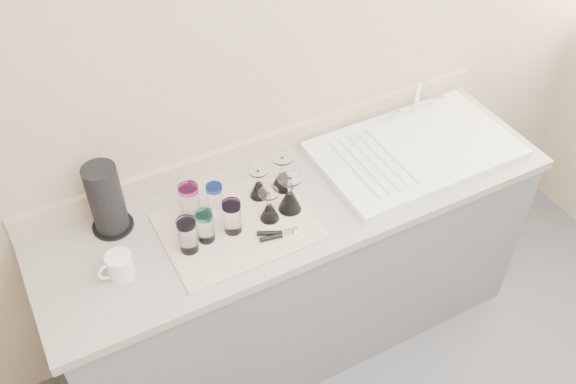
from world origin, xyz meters
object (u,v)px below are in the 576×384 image
tumbler_lavender (232,217)px  white_mug (119,266)px  tumbler_cyan (190,202)px  tumbler_purple (215,198)px  goblet_front_left (269,209)px  sink_unit (415,149)px  goblet_back_left (259,187)px  goblet_front_right (290,198)px  tumbler_blue (205,226)px  paper_towel_roll (106,200)px  tumbler_magenta (188,235)px  can_opener (278,234)px  goblet_back_right (282,177)px

tumbler_lavender → white_mug: 0.43m
tumbler_cyan → tumbler_purple: bearing=-8.4°
tumbler_cyan → white_mug: tumbler_cyan is taller
goblet_front_left → tumbler_purple: bearing=140.8°
sink_unit → goblet_back_left: (-0.69, 0.07, 0.03)m
tumbler_lavender → goblet_front_right: goblet_front_right is taller
sink_unit → tumbler_blue: 0.96m
goblet_front_left → goblet_front_right: goblet_front_right is taller
tumbler_lavender → paper_towel_roll: size_ratio=0.48×
tumbler_magenta → sink_unit: bearing=3.4°
can_opener → paper_towel_roll: size_ratio=0.50×
tumbler_cyan → tumbler_blue: 0.13m
goblet_back_left → goblet_front_right: goblet_front_right is taller
tumbler_magenta → can_opener: size_ratio=0.98×
tumbler_blue → can_opener: bearing=-25.2°
tumbler_lavender → can_opener: tumbler_lavender is taller
goblet_front_left → paper_towel_roll: paper_towel_roll is taller
tumbler_blue → paper_towel_roll: paper_towel_roll is taller
paper_towel_roll → tumbler_cyan: bearing=-19.1°
tumbler_lavender → white_mug: bearing=-179.5°
tumbler_cyan → tumbler_blue: tumbler_cyan is taller
can_opener → goblet_back_left: bearing=81.4°
goblet_back_left → white_mug: goblet_back_left is taller
can_opener → white_mug: 0.56m
goblet_back_left → tumbler_magenta: bearing=-159.1°
tumbler_cyan → tumbler_lavender: tumbler_cyan is taller
tumbler_cyan → goblet_front_right: 0.37m
tumbler_lavender → can_opener: bearing=-38.6°
tumbler_blue → goblet_front_left: goblet_front_left is taller
tumbler_magenta → white_mug: (-0.25, 0.01, -0.03)m
can_opener → paper_towel_roll: paper_towel_roll is taller
tumbler_cyan → tumbler_magenta: tumbler_cyan is taller
tumbler_lavender → tumbler_cyan: bearing=128.3°
tumbler_magenta → white_mug: tumbler_magenta is taller
sink_unit → tumbler_purple: sink_unit is taller
tumbler_purple → goblet_back_right: (0.28, -0.00, -0.01)m
tumbler_cyan → white_mug: 0.35m
goblet_front_right → paper_towel_roll: paper_towel_roll is taller
tumbler_lavender → can_opener: 0.18m
tumbler_cyan → goblet_back_right: 0.38m
tumbler_lavender → paper_towel_roll: 0.45m
tumbler_cyan → tumbler_blue: bearing=-87.7°
goblet_front_right → tumbler_cyan: bearing=158.4°
tumbler_lavender → paper_towel_roll: bearing=148.8°
sink_unit → tumbler_purple: (-0.87, 0.07, 0.05)m
tumbler_lavender → paper_towel_roll: paper_towel_roll is taller
goblet_back_left → white_mug: size_ratio=0.98×
can_opener → paper_towel_roll: 0.62m
tumbler_purple → can_opener: bearing=-57.3°
white_mug → tumbler_cyan: bearing=23.8°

